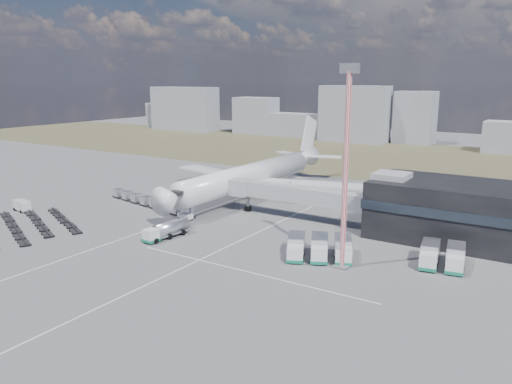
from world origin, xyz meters
The scene contains 15 objects.
ground centered at (0.00, 0.00, 0.00)m, with size 420.00×420.00×0.00m, color #565659.
grass_strip centered at (0.00, 110.00, 0.01)m, with size 420.00×90.00×0.01m, color #48422B.
lane_markings centered at (9.77, 3.00, 0.01)m, with size 47.12×110.00×0.01m.
terminal centered at (47.77, 23.96, 5.25)m, with size 30.40×16.40×11.00m.
jet_bridge centered at (15.90, 20.42, 5.05)m, with size 30.30×3.80×7.05m.
airliner centered at (0.00, 32.38, 5.29)m, with size 51.59×64.53×17.62m.
skyline centered at (-24.86, 148.74, 8.92)m, with size 292.29×22.46×24.53m.
fuel_tanker centered at (4.23, -2.46, 1.47)m, with size 3.36×9.33×2.95m.
pushback_tug centered at (-0.41, 8.00, 0.67)m, with size 2.87×1.61×1.34m, color silver.
utility_van centered at (-33.96, -5.32, 1.16)m, with size 4.35×1.97×2.32m, color silver.
catering_truck centered at (1.43, 38.08, 1.54)m, with size 4.75×7.10×3.02m.
service_trucks_near centered at (31.19, 2.95, 1.63)m, with size 12.04×10.86×2.99m.
service_trucks_far centered at (48.22, 9.49, 1.62)m, with size 7.31×8.31×2.98m.
uld_row centered at (-13.47, 11.74, 1.16)m, with size 28.47×7.28×1.94m.
floodlight_mast centered at (35.75, 1.18, 14.75)m, with size 2.76×2.27×29.44m.
Camera 1 is at (62.61, -64.63, 27.34)m, focal length 35.00 mm.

